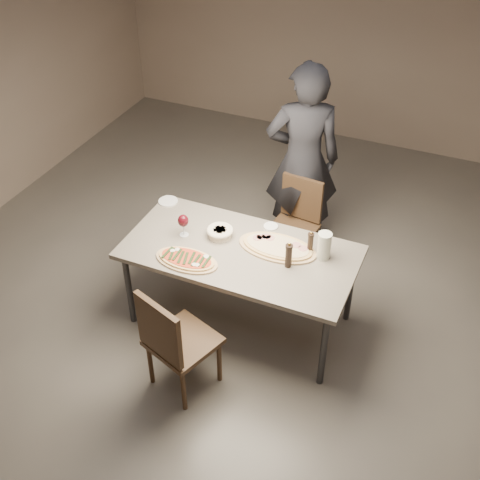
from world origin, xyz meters
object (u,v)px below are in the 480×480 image
at_px(dining_table, 240,256).
at_px(ham_pizza, 277,247).
at_px(zucchini_pizza, 187,259).
at_px(pepper_mill_left, 289,255).
at_px(diner, 303,161).
at_px(chair_near, 173,339).
at_px(carafe, 324,246).
at_px(chair_far, 296,219).
at_px(bread_basket, 220,232).

distance_m(dining_table, ham_pizza, 0.30).
bearing_deg(ham_pizza, zucchini_pizza, -138.63).
xyz_separation_m(pepper_mill_left, diner, (-0.31, 1.22, 0.07)).
xyz_separation_m(dining_table, chair_near, (-0.15, -0.84, -0.17)).
distance_m(zucchini_pizza, chair_near, 0.64).
relative_size(zucchini_pizza, carafe, 2.26).
relative_size(ham_pizza, chair_near, 0.67).
xyz_separation_m(ham_pizza, carafe, (0.35, 0.04, 0.09)).
bearing_deg(zucchini_pizza, ham_pizza, 35.27).
bearing_deg(zucchini_pizza, dining_table, 40.90).
height_order(ham_pizza, chair_near, chair_near).
distance_m(pepper_mill_left, chair_near, 1.03).
bearing_deg(diner, ham_pizza, 75.05).
xyz_separation_m(carafe, diner, (-0.52, 1.02, 0.06)).
height_order(chair_near, chair_far, chair_near).
bearing_deg(chair_near, diner, 102.81).
distance_m(zucchini_pizza, ham_pizza, 0.71).
height_order(dining_table, chair_near, chair_near).
bearing_deg(chair_near, dining_table, 99.61).
xyz_separation_m(dining_table, pepper_mill_left, (0.40, -0.03, 0.16)).
xyz_separation_m(dining_table, bread_basket, (-0.22, 0.10, 0.10)).
height_order(bread_basket, chair_near, chair_near).
distance_m(zucchini_pizza, bread_basket, 0.39).
xyz_separation_m(chair_near, chair_far, (0.30, 1.76, -0.04)).
height_order(zucchini_pizza, ham_pizza, zucchini_pizza).
height_order(bread_basket, pepper_mill_left, pepper_mill_left).
relative_size(bread_basket, chair_far, 0.25).
distance_m(ham_pizza, carafe, 0.37).
relative_size(dining_table, bread_basket, 8.49).
distance_m(zucchini_pizza, carafe, 1.04).
height_order(zucchini_pizza, chair_far, chair_far).
height_order(ham_pizza, chair_far, chair_far).
height_order(bread_basket, diner, diner).
bearing_deg(pepper_mill_left, chair_near, -124.15).
xyz_separation_m(zucchini_pizza, carafe, (0.93, 0.45, 0.09)).
distance_m(bread_basket, carafe, 0.83).
relative_size(chair_far, diner, 0.46).
xyz_separation_m(zucchini_pizza, ham_pizza, (0.57, 0.41, -0.00)).
bearing_deg(zucchini_pizza, pepper_mill_left, 18.45).
relative_size(ham_pizza, pepper_mill_left, 2.83).
relative_size(dining_table, chair_near, 1.93).
bearing_deg(chair_near, zucchini_pizza, 126.24).
xyz_separation_m(dining_table, ham_pizza, (0.26, 0.13, 0.07)).
bearing_deg(dining_table, pepper_mill_left, -4.37).
distance_m(dining_table, pepper_mill_left, 0.44).
bearing_deg(ham_pizza, dining_table, -146.85).
bearing_deg(bread_basket, chair_far, 66.02).
bearing_deg(bread_basket, pepper_mill_left, -11.72).
height_order(zucchini_pizza, carafe, carafe).
height_order(ham_pizza, bread_basket, bread_basket).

